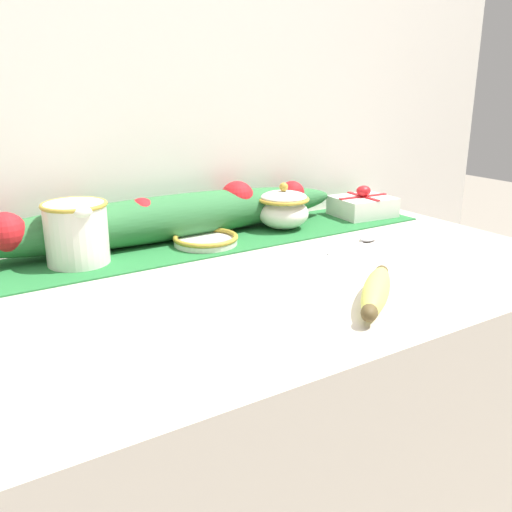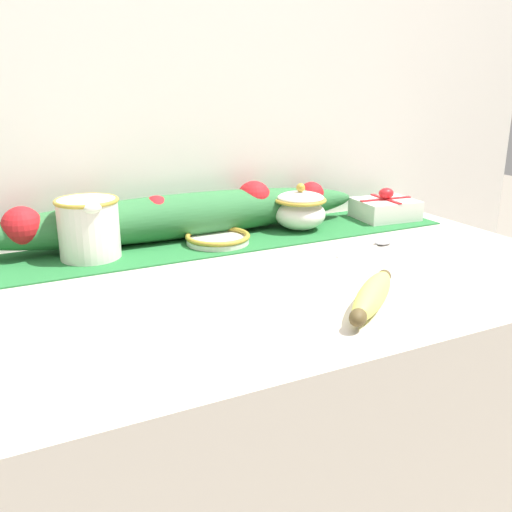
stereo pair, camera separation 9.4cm
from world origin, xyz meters
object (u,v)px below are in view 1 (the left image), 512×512
cream_pitcher (76,231)px  spoon (366,240)px  gift_box (363,205)px  banana (376,291)px  small_dish (206,240)px  sugar_bowl (283,209)px

cream_pitcher → spoon: bearing=-17.8°
gift_box → spoon: bearing=-131.0°
banana → gift_box: size_ratio=1.22×
cream_pitcher → banana: (0.33, -0.44, -0.04)m
small_dish → banana: (0.07, -0.42, 0.01)m
cream_pitcher → sugar_bowl: (0.46, -0.00, -0.02)m
cream_pitcher → sugar_bowl: cream_pitcher is taller
sugar_bowl → spoon: sugar_bowl is taller
sugar_bowl → gift_box: (0.24, -0.00, -0.02)m
gift_box → cream_pitcher: bearing=179.6°
banana → gift_box: gift_box is taller
sugar_bowl → spoon: bearing=-63.2°
cream_pitcher → banana: bearing=-53.1°
small_dish → gift_box: size_ratio=0.91×
cream_pitcher → spoon: size_ratio=0.86×
cream_pitcher → spoon: cream_pitcher is taller
cream_pitcher → banana: cream_pitcher is taller
cream_pitcher → small_dish: cream_pitcher is taller
banana → spoon: 0.34m
spoon → gift_box: bearing=35.5°
sugar_bowl → banana: 0.46m
sugar_bowl → small_dish: (-0.21, -0.02, -0.04)m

